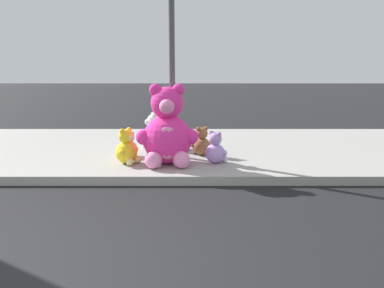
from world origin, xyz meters
TOP-DOWN VIEW (x-y plane):
  - sidewalk at (0.00, 5.20)m, footprint 28.00×4.40m
  - sign_pole at (1.00, 4.40)m, footprint 0.56×0.11m
  - plush_pink_large at (0.93, 3.81)m, footprint 1.08×0.96m
  - plush_lavender at (1.79, 3.88)m, footprint 0.41×0.41m
  - plush_white at (0.55, 5.16)m, footprint 0.51×0.56m
  - plush_teal at (1.19, 4.93)m, footprint 0.37×0.39m
  - plush_tan at (0.18, 4.34)m, footprint 0.35×0.35m
  - plush_yellow at (0.22, 3.84)m, footprint 0.46×0.44m
  - plush_brown at (1.55, 4.48)m, footprint 0.41×0.40m

SIDE VIEW (x-z plane):
  - sidewalk at x=0.00m, z-range 0.00..0.15m
  - plush_tan at x=0.18m, z-range 0.10..0.59m
  - plush_teal at x=1.19m, z-range 0.10..0.62m
  - plush_brown at x=1.55m, z-range 0.09..0.65m
  - plush_lavender at x=1.79m, z-range 0.09..0.66m
  - plush_yellow at x=0.22m, z-range 0.09..0.72m
  - plush_white at x=0.55m, z-range 0.08..0.81m
  - plush_pink_large at x=0.93m, z-range 0.01..1.41m
  - sign_pole at x=1.00m, z-range 0.25..3.45m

